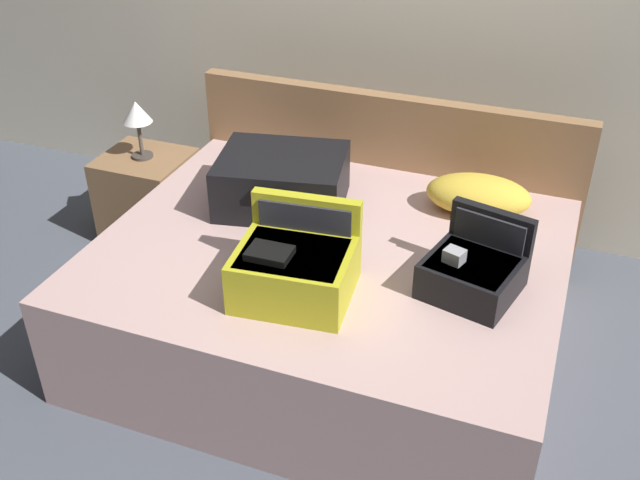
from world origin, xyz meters
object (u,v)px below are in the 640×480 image
(hard_case_medium, at_px, (295,267))
(pillow_near_headboard, at_px, (478,195))
(hard_case_small, at_px, (474,270))
(table_lamp, at_px, (137,115))
(nightstand, at_px, (149,197))
(hard_case_large, at_px, (282,181))
(bed, at_px, (329,296))

(hard_case_medium, distance_m, pillow_near_headboard, 0.99)
(hard_case_small, distance_m, table_lamp, 1.91)
(nightstand, height_order, table_lamp, table_lamp)
(hard_case_small, xyz_separation_m, table_lamp, (-1.81, 0.60, 0.10))
(hard_case_large, distance_m, pillow_near_headboard, 0.86)
(bed, xyz_separation_m, table_lamp, (-1.22, 0.51, 0.45))
(hard_case_large, xyz_separation_m, hard_case_medium, (0.31, -0.60, 0.00))
(bed, bearing_deg, pillow_near_headboard, 44.20)
(hard_case_large, distance_m, hard_case_small, 0.98)
(nightstand, bearing_deg, table_lamp, 90.00)
(bed, height_order, hard_case_large, hard_case_large)
(hard_case_small, height_order, nightstand, hard_case_small)
(hard_case_small, distance_m, pillow_near_headboard, 0.59)
(bed, distance_m, hard_case_medium, 0.51)
(hard_case_medium, xyz_separation_m, hard_case_small, (0.61, 0.25, -0.03))
(hard_case_large, relative_size, hard_case_small, 1.60)
(bed, xyz_separation_m, pillow_near_headboard, (0.51, 0.49, 0.34))
(table_lamp, bearing_deg, bed, -22.70)
(hard_case_small, relative_size, nightstand, 0.83)
(hard_case_medium, xyz_separation_m, pillow_near_headboard, (0.52, 0.84, -0.03))
(hard_case_small, relative_size, table_lamp, 1.28)
(bed, distance_m, hard_case_large, 0.55)
(nightstand, distance_m, table_lamp, 0.47)
(pillow_near_headboard, bearing_deg, nightstand, 179.48)
(hard_case_large, xyz_separation_m, hard_case_small, (0.92, -0.34, -0.03))
(table_lamp, bearing_deg, nightstand, -90.00)
(hard_case_medium, height_order, pillow_near_headboard, hard_case_medium)
(hard_case_large, xyz_separation_m, nightstand, (-0.90, 0.26, -0.39))
(hard_case_large, relative_size, pillow_near_headboard, 1.37)
(bed, bearing_deg, hard_case_small, -8.68)
(nightstand, bearing_deg, hard_case_large, -15.92)
(nightstand, bearing_deg, hard_case_small, -18.31)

